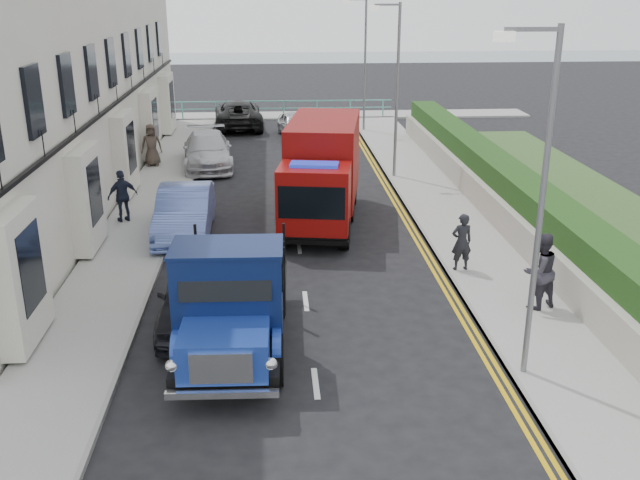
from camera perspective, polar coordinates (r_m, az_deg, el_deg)
The scene contains 21 objects.
ground at distance 16.49m, azimuth -0.80°, elevation -7.81°, with size 120.00×120.00×0.00m, color black.
pavement_west at distance 25.17m, azimuth -13.89°, elevation 1.67°, with size 2.40×38.00×0.12m, color gray.
pavement_east at distance 25.51m, azimuth 10.02°, elevation 2.20°, with size 2.60×38.00×0.12m, color gray.
promenade at distance 44.25m, azimuth -2.94°, elevation 9.89°, with size 30.00×2.50×0.12m, color gray.
sea_plane at distance 74.99m, azimuth -3.45°, elevation 13.90°, with size 120.00×120.00×0.00m, color slate.
garden_east at distance 25.81m, azimuth 14.26°, elevation 4.03°, with size 1.45×28.00×1.75m.
seafront_railing at distance 43.38m, azimuth -2.93°, elevation 10.39°, with size 13.00×0.08×1.11m.
lamp_near at distance 14.02m, azimuth 16.96°, elevation 3.86°, with size 1.23×0.18×7.00m.
lamp_mid at distance 29.25m, azimuth 5.97°, elevation 12.53°, with size 1.23×0.18×7.00m.
lamp_far at distance 39.08m, azimuth 3.45°, elevation 14.40°, with size 1.23×0.18×7.00m.
bedford_lorry at distance 15.09m, azimuth -7.19°, elevation -5.52°, with size 2.41×5.72×2.66m.
red_lorry at distance 23.83m, azimuth 0.16°, elevation 5.59°, with size 3.18×6.70×3.37m.
parked_car_front at distance 17.15m, azimuth -9.73°, elevation -4.25°, with size 1.74×4.32×1.47m, color black.
parked_car_mid at distance 23.19m, azimuth -10.77°, elevation 2.22°, with size 1.65×4.72×1.55m, color #5D75C7.
parked_car_rear at distance 32.00m, azimuth -8.99°, elevation 7.09°, with size 2.08×5.11×1.48m, color silver.
seafront_car_left at distance 40.83m, azimuth -6.57°, elevation 9.96°, with size 2.53×5.49×1.53m, color black.
seafront_car_right at distance 38.10m, azimuth -2.00°, elevation 9.20°, with size 1.53×3.80×1.30m, color silver.
pedestrian_east_near at distance 20.04m, azimuth 11.26°, elevation -0.15°, with size 0.59×0.39×1.63m, color black.
pedestrian_east_far at distance 18.10m, azimuth 17.17°, elevation -2.37°, with size 0.94×0.73×1.93m, color #33303A.
pedestrian_west_near at distance 24.65m, azimuth -15.50°, elevation 3.42°, with size 1.03×0.43×1.75m, color #1B2031.
pedestrian_west_far at distance 32.17m, azimuth -13.33°, elevation 7.41°, with size 0.90×0.58×1.83m, color #40362E.
Camera 1 is at (-0.78, -14.59, 7.63)m, focal length 40.00 mm.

